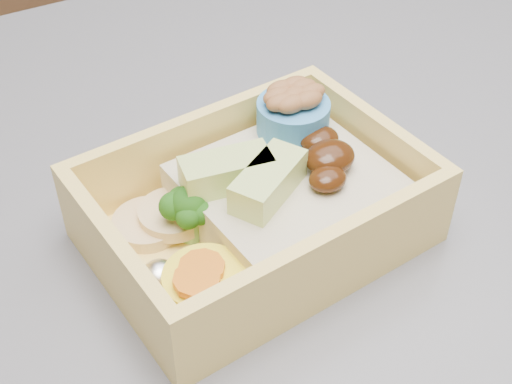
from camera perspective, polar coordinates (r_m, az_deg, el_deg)
bento_box at (r=0.46m, az=0.52°, el=-0.72°), size 0.22×0.17×0.08m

